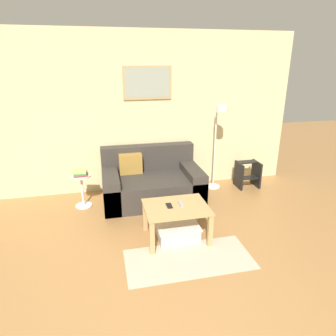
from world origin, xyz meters
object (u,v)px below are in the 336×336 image
Objects in this scene: storage_bin at (177,230)px; side_table at (82,188)px; coffee_table at (176,213)px; remote_control at (181,204)px; cell_phone at (169,206)px; couch at (151,183)px; floor_lamp at (218,137)px; book_stack at (80,173)px; step_stool at (248,174)px.

storage_bin is 1.65m from side_table.
coffee_table is 5.15× the size of remote_control.
cell_phone is at bearing -176.07° from remote_control.
cell_phone is at bearing -88.71° from couch.
storage_bin is at bearing 11.47° from coffee_table.
coffee_table is at bearing -128.57° from floor_lamp.
remote_control reaches higher than cell_phone.
coffee_table is 0.25m from storage_bin.
book_stack is at bearing -176.84° from couch.
cell_phone reaches higher than storage_bin.
storage_bin is 3.71× the size of cell_phone.
step_stool is at bearing 42.66° from remote_control.
couch is at bearing -176.92° from step_stool.
coffee_table is 0.53× the size of floor_lamp.
floor_lamp is at bearing 3.75° from book_stack.
side_table is (-1.06, -0.05, 0.03)m from couch.
side_table is at bearing -176.99° from step_stool.
couch reaches higher than step_stool.
remote_control is (1.23, -1.10, -0.10)m from book_stack.
book_stack is at bearing -126.57° from side_table.
couch reaches higher than coffee_table.
book_stack reaches higher than remote_control.
cell_phone is at bearing 164.69° from storage_bin.
storage_bin is 0.36× the size of floor_lamp.
book_stack reaches higher than step_stool.
cell_phone is at bearing 159.92° from coffee_table.
step_stool is (1.72, 0.09, -0.03)m from couch.
floor_lamp is 10.34× the size of cell_phone.
side_table is 1.56m from cell_phone.
storage_bin is 1.70m from book_stack.
book_stack is (-1.06, -0.06, 0.27)m from couch.
floor_lamp is at bearing -179.26° from step_stool.
floor_lamp reaches higher than step_stool.
remote_control is at bearing -140.84° from step_stool.
floor_lamp is 0.91m from step_stool.
book_stack is 1.66m from remote_control.
floor_lamp reaches higher than cell_phone.
side_table is at bearing -177.12° from couch.
coffee_table is 1.74m from floor_lamp.
coffee_table is 3.39× the size of book_stack.
side_table is 2.78m from step_stool.
cell_phone is at bearing -45.50° from book_stack.
cell_phone is (1.08, -1.11, 0.14)m from side_table.
couch reaches higher than side_table.
remote_control is at bearing 28.38° from storage_bin.
book_stack is at bearing 135.53° from cell_phone.
cell_phone is (-0.08, 0.03, 0.09)m from coffee_table.
coffee_table is 2.06m from step_stool.
floor_lamp is 3.24× the size of step_stool.
couch is 1.31m from floor_lamp.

